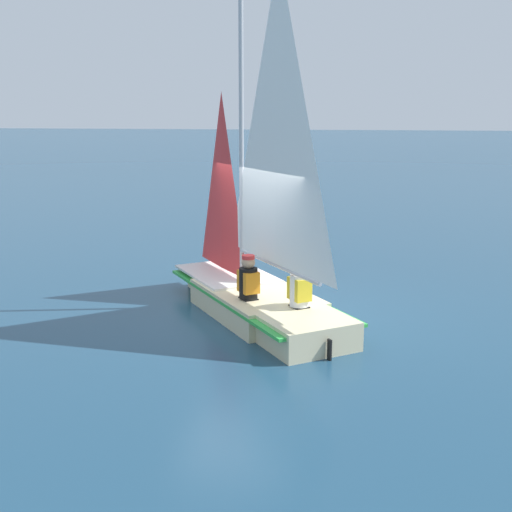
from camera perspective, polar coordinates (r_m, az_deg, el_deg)
name	(u,v)px	position (r m, az deg, el deg)	size (l,w,h in m)	color
ground_plane	(256,315)	(11.08, 0.00, -5.25)	(260.00, 260.00, 0.00)	navy
sailboat_main	(258,267)	(10.78, 0.17, -0.99)	(4.36, 3.87, 5.78)	beige
sailor_helm	(248,287)	(10.40, -0.69, -2.81)	(0.43, 0.42, 1.16)	black
sailor_crew	(299,296)	(10.00, 3.87, -3.53)	(0.43, 0.42, 1.16)	black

